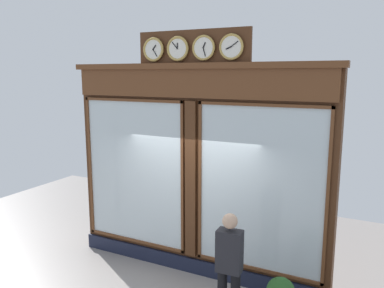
% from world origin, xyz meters
% --- Properties ---
extents(shop_facade, '(4.95, 0.42, 4.33)m').
position_xyz_m(shop_facade, '(0.00, -0.13, 1.93)').
color(shop_facade, '#4C2B16').
rests_on(shop_facade, ground_plane).
extents(pedestrian, '(0.37, 0.24, 1.69)m').
position_xyz_m(pedestrian, '(-1.15, 1.09, 0.93)').
color(pedestrian, black).
rests_on(pedestrian, ground_plane).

